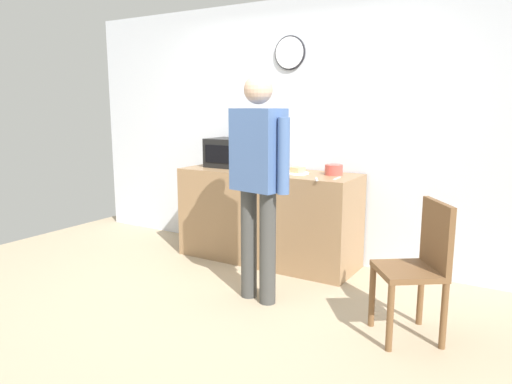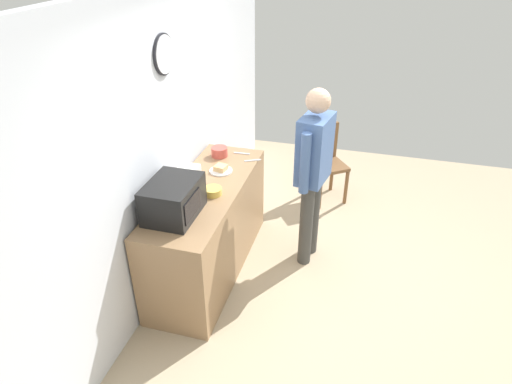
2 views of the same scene
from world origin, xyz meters
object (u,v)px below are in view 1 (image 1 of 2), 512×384
Objects in this scene: microwave at (233,153)px; spoon_utensil at (317,179)px; sandwich_plate at (297,172)px; person_standing at (258,172)px; cereal_bowl at (255,169)px; fork_utensil at (337,178)px; wooden_chair at (420,263)px; toaster at (272,159)px; salad_bowl at (334,170)px.

microwave is 2.94× the size of spoon_utensil.
sandwich_plate is 0.12× the size of person_standing.
cereal_bowl is 0.95× the size of fork_utensil.
microwave is 2.94× the size of fork_utensil.
person_standing is 1.35m from wooden_chair.
sandwich_plate is 0.44m from fork_utensil.
fork_utensil is at bearing -17.52° from toaster.
microwave is 0.45m from cereal_bowl.
wooden_chair is at bearing -40.55° from fork_utensil.
person_standing reaches higher than microwave.
toaster is 0.12× the size of person_standing.
microwave is at bearing 172.02° from sandwich_plate.
person_standing is (-0.34, -0.80, 0.13)m from fork_utensil.
person_standing is at bearing -57.02° from cereal_bowl.
sandwich_plate is 1.33× the size of salad_bowl.
microwave reaches higher than fork_utensil.
cereal_bowl reaches higher than fork_utensil.
salad_bowl reaches higher than fork_utensil.
cereal_bowl is 0.86m from fork_utensil.
wooden_chair is at bearing 0.96° from person_standing.
salad_bowl is 1.04× the size of cereal_bowl.
cereal_bowl is 0.75m from spoon_utensil.
spoon_utensil is at bearing -129.90° from fork_utensil.
wooden_chair is (1.25, 0.02, -0.53)m from person_standing.
microwave reaches higher than spoon_utensil.
sandwich_plate is at bearing -25.19° from toaster.
salad_bowl is 0.18× the size of wooden_chair.
salad_bowl is at bearing 87.86° from spoon_utensil.
wooden_chair is at bearing -43.77° from salad_bowl.
microwave is at bearing 171.23° from fork_utensil.
salad_bowl is 0.70m from toaster.
person_standing is (0.10, -0.88, 0.11)m from sandwich_plate.
spoon_utensil is at bearing -12.24° from cereal_bowl.
cereal_bowl is at bearing -170.05° from sandwich_plate.
toaster reaches higher than salad_bowl.
sandwich_plate is 0.89m from person_standing.
toaster is 1.29× the size of spoon_utensil.
cereal_bowl is at bearing -164.90° from salad_bowl.
sandwich_plate is at bearing -158.38° from salad_bowl.
wooden_chair is at bearing -31.01° from spoon_utensil.
microwave is 2.98× the size of salad_bowl.
toaster is 2.07m from wooden_chair.
toaster is at bearing 79.27° from cereal_bowl.
salad_bowl is 0.36m from spoon_utensil.
salad_bowl is 0.76× the size of toaster.
spoon_utensil is 0.18× the size of wooden_chair.
cereal_bowl is (0.39, -0.19, -0.12)m from microwave.
person_standing reaches higher than salad_bowl.
fork_utensil is (0.12, -0.20, -0.04)m from salad_bowl.
microwave is at bearing 154.15° from cereal_bowl.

